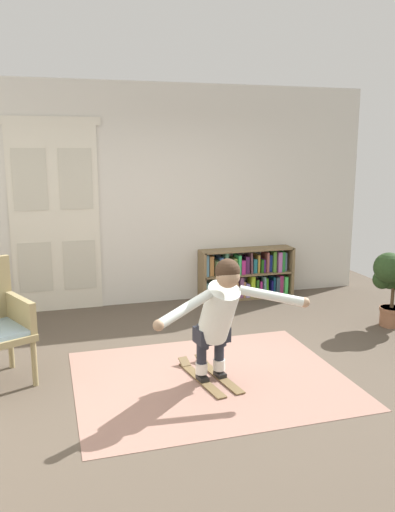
{
  "coord_description": "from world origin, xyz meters",
  "views": [
    {
      "loc": [
        -1.4,
        -4.23,
        2.07
      ],
      "look_at": [
        -0.02,
        0.49,
        1.05
      ],
      "focal_mm": 36.59,
      "sensor_mm": 36.0,
      "label": 1
    }
  ],
  "objects": [
    {
      "name": "ground_plane",
      "position": [
        0.0,
        0.0,
        0.0
      ],
      "size": [
        7.2,
        7.2,
        0.0
      ],
      "primitive_type": "plane",
      "color": "#4F4438"
    },
    {
      "name": "back_wall",
      "position": [
        0.0,
        2.6,
        1.45
      ],
      "size": [
        6.0,
        0.1,
        2.9
      ],
      "primitive_type": "cube",
      "color": "beige",
      "rests_on": "ground"
    },
    {
      "name": "double_door",
      "position": [
        -1.3,
        2.54,
        1.23
      ],
      "size": [
        1.22,
        0.05,
        2.45
      ],
      "color": "beige",
      "rests_on": "ground"
    },
    {
      "name": "rug",
      "position": [
        -0.05,
        -0.01,
        0.0
      ],
      "size": [
        2.43,
        1.96,
        0.01
      ],
      "primitive_type": "cube",
      "color": "#966E60",
      "rests_on": "ground"
    },
    {
      "name": "bookshelf",
      "position": [
        1.24,
        2.39,
        0.33
      ],
      "size": [
        1.34,
        0.3,
        0.7
      ],
      "color": "brown",
      "rests_on": "ground"
    },
    {
      "name": "skis_pair",
      "position": [
        -0.05,
        0.02,
        0.02
      ],
      "size": [
        0.41,
        0.86,
        0.07
      ],
      "color": "brown",
      "rests_on": "rug"
    },
    {
      "name": "person_skier",
      "position": [
        -0.02,
        -0.17,
        0.7
      ],
      "size": [
        1.44,
        0.74,
        1.11
      ],
      "color": "white",
      "rests_on": "skis_pair"
    }
  ]
}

